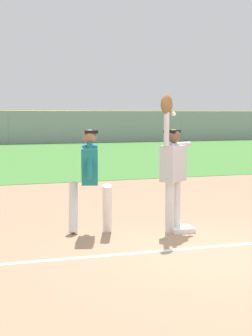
{
  "coord_description": "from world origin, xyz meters",
  "views": [
    {
      "loc": [
        -3.45,
        -6.18,
        1.96
      ],
      "look_at": [
        -0.68,
        1.88,
        1.05
      ],
      "focal_mm": 53.74,
      "sensor_mm": 36.0,
      "label": 1
    }
  ],
  "objects": [
    {
      "name": "first_base",
      "position": [
        0.13,
        1.36,
        0.04
      ],
      "size": [
        0.4,
        0.4,
        0.08
      ],
      "primitive_type": "cube",
      "rotation": [
        0.0,
        0.0,
        -0.05
      ],
      "color": "white",
      "rests_on": "ground_plane"
    },
    {
      "name": "runner",
      "position": [
        -1.35,
        1.74,
        1.0
      ],
      "size": [
        0.76,
        0.83,
        1.72
      ],
      "rotation": [
        0.0,
        0.0,
        -0.28
      ],
      "color": "white",
      "rests_on": "ground_plane"
    },
    {
      "name": "outfield_grass",
      "position": [
        0.0,
        17.84,
        0.01
      ],
      "size": [
        50.01,
        19.79,
        0.01
      ],
      "primitive_type": "cube",
      "color": "#478438",
      "rests_on": "ground_plane"
    },
    {
      "name": "baseball",
      "position": [
        -0.01,
        1.42,
        1.97
      ],
      "size": [
        0.07,
        0.07,
        0.07
      ],
      "primitive_type": "sphere",
      "color": "white"
    },
    {
      "name": "outfield_fence",
      "position": [
        0.0,
        27.74,
        1.1
      ],
      "size": [
        50.09,
        0.08,
        2.21
      ],
      "color": "#93999E",
      "rests_on": "ground_plane"
    },
    {
      "name": "ground_plane",
      "position": [
        0.0,
        0.0,
        0.0
      ],
      "size": [
        82.86,
        82.86,
        0.0
      ],
      "primitive_type": "plane",
      "color": "tan"
    },
    {
      "name": "parked_car_tan",
      "position": [
        0.76,
        31.36,
        0.67
      ],
      "size": [
        4.58,
        2.5,
        1.25
      ],
      "rotation": [
        0.0,
        0.0,
        -0.11
      ],
      "color": "tan",
      "rests_on": "ground_plane"
    },
    {
      "name": "fielder",
      "position": [
        -0.01,
        1.42,
        1.12
      ],
      "size": [
        0.8,
        0.59,
        2.28
      ],
      "rotation": [
        0.0,
        0.0,
        2.16
      ],
      "color": "silver",
      "rests_on": "ground_plane"
    },
    {
      "name": "parked_car_silver",
      "position": [
        6.83,
        31.23,
        0.67
      ],
      "size": [
        4.58,
        2.48,
        1.25
      ],
      "rotation": [
        0.0,
        0.0,
        0.11
      ],
      "color": "#B7B7BC",
      "rests_on": "ground_plane"
    }
  ]
}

